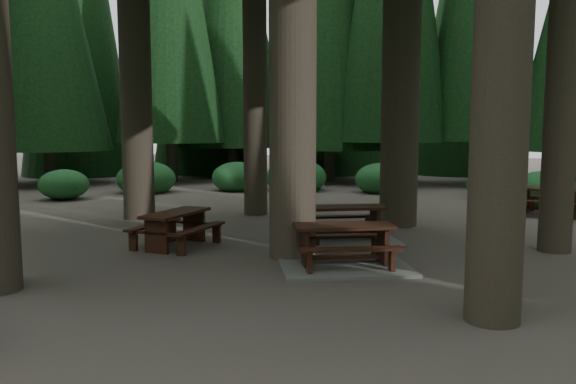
% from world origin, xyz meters
% --- Properties ---
extents(ground, '(80.00, 80.00, 0.00)m').
position_xyz_m(ground, '(0.00, 0.00, 0.00)').
color(ground, '#574D47').
rests_on(ground, ground).
extents(picnic_table_a, '(2.62, 2.41, 0.72)m').
position_xyz_m(picnic_table_a, '(1.82, -0.28, 0.24)').
color(picnic_table_a, gray).
rests_on(picnic_table_a, ground).
extents(picnic_table_b, '(1.51, 1.78, 0.70)m').
position_xyz_m(picnic_table_b, '(-1.65, 0.47, 0.46)').
color(picnic_table_b, black).
rests_on(picnic_table_b, ground).
extents(picnic_table_c, '(2.67, 2.47, 0.73)m').
position_xyz_m(picnic_table_c, '(1.45, 1.93, 0.24)').
color(picnic_table_c, gray).
rests_on(picnic_table_c, ground).
extents(picnic_table_d, '(2.14, 2.01, 0.73)m').
position_xyz_m(picnic_table_d, '(6.25, 6.74, 0.49)').
color(picnic_table_d, black).
rests_on(picnic_table_d, ground).
extents(shrub_ring, '(23.86, 24.64, 1.49)m').
position_xyz_m(shrub_ring, '(0.70, 0.75, 0.40)').
color(shrub_ring, '#21602D').
rests_on(shrub_ring, ground).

